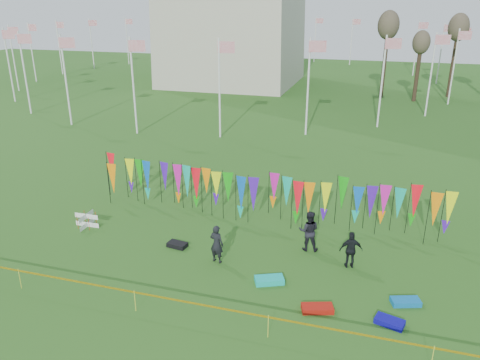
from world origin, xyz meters
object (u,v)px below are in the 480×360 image
(person_right, at_px, (351,250))
(person_mid, at_px, (309,231))
(box_kite, at_px, (87,220))
(kite_bag_teal, at_px, (406,302))
(kite_bag_blue, at_px, (390,322))
(kite_bag_red, at_px, (317,308))
(kite_bag_turquoise, at_px, (269,280))
(person_left, at_px, (217,244))
(kite_bag_black, at_px, (177,245))

(person_right, bearing_deg, person_mid, -41.90)
(box_kite, height_order, kite_bag_teal, box_kite)
(box_kite, xyz_separation_m, kite_bag_blue, (14.65, -3.58, -0.26))
(person_mid, relative_size, kite_bag_red, 1.66)
(kite_bag_turquoise, bearing_deg, kite_bag_teal, 0.83)
(kite_bag_blue, height_order, kite_bag_red, kite_bag_red)
(person_left, xyz_separation_m, kite_bag_turquoise, (2.58, -0.94, -0.76))
(box_kite, xyz_separation_m, kite_bag_black, (5.19, -0.58, -0.26))
(person_right, height_order, kite_bag_black, person_right)
(person_left, distance_m, person_mid, 4.26)
(person_left, relative_size, person_right, 1.05)
(kite_bag_red, distance_m, kite_bag_teal, 3.42)
(box_kite, height_order, person_right, person_right)
(person_mid, bearing_deg, kite_bag_black, 6.63)
(box_kite, distance_m, person_mid, 11.10)
(kite_bag_turquoise, bearing_deg, person_right, 35.52)
(kite_bag_blue, distance_m, kite_bag_teal, 1.52)
(kite_bag_blue, relative_size, kite_bag_red, 0.86)
(person_left, xyz_separation_m, person_right, (5.60, 1.22, -0.04))
(person_left, relative_size, person_mid, 0.91)
(kite_bag_turquoise, xyz_separation_m, kite_bag_teal, (5.25, 0.08, -0.01))
(kite_bag_blue, relative_size, kite_bag_black, 1.11)
(kite_bag_black, bearing_deg, kite_bag_blue, -17.59)
(box_kite, relative_size, kite_bag_black, 0.82)
(person_left, xyz_separation_m, kite_bag_teal, (7.83, -0.87, -0.77))
(kite_bag_teal, bearing_deg, box_kite, 171.89)
(kite_bag_blue, bearing_deg, kite_bag_turquoise, 164.08)
(person_mid, height_order, kite_bag_black, person_mid)
(person_right, relative_size, kite_bag_turquoise, 1.43)
(kite_bag_turquoise, xyz_separation_m, kite_bag_blue, (4.67, -1.33, -0.01))
(kite_bag_teal, bearing_deg, kite_bag_black, 171.00)
(person_left, bearing_deg, person_right, -155.66)
(person_mid, xyz_separation_m, kite_bag_teal, (4.18, -3.07, -0.85))
(person_right, distance_m, kite_bag_red, 3.65)
(box_kite, height_order, kite_bag_blue, box_kite)
(person_left, distance_m, kite_bag_blue, 7.64)
(box_kite, bearing_deg, person_left, -9.97)
(person_left, bearing_deg, kite_bag_turquoise, 171.97)
(person_left, bearing_deg, kite_bag_red, 166.54)
(person_right, xyz_separation_m, kite_bag_black, (-7.81, -0.50, -0.73))
(kite_bag_turquoise, xyz_separation_m, kite_bag_red, (2.12, -1.30, -0.01))
(person_mid, bearing_deg, kite_bag_blue, 121.30)
(person_mid, relative_size, kite_bag_black, 2.14)
(kite_bag_teal, bearing_deg, kite_bag_red, -156.22)
(box_kite, relative_size, kite_bag_teal, 0.68)
(box_kite, distance_m, kite_bag_red, 12.61)
(kite_bag_blue, bearing_deg, kite_bag_teal, 67.71)
(kite_bag_black, bearing_deg, person_right, 3.64)
(person_left, bearing_deg, kite_bag_teal, -174.24)
(kite_bag_red, relative_size, kite_bag_teal, 1.08)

